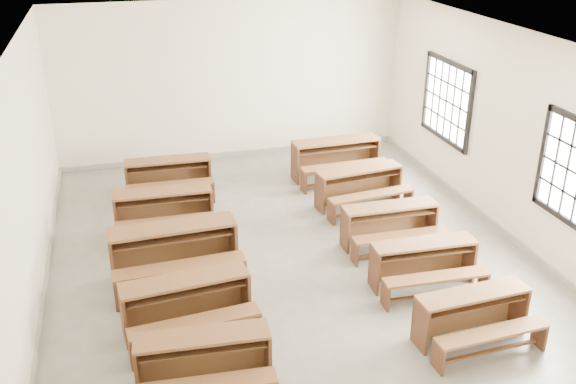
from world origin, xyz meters
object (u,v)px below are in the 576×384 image
object	(u,v)px
desk_set_0	(204,358)
desk_set_8	(360,185)
desk_set_4	(168,175)
desk_set_5	(473,313)
desk_set_6	(424,261)
desk_set_1	(187,301)
desk_set_9	(337,156)
desk_set_7	(390,222)
desk_set_3	(164,208)
desk_set_2	(174,248)

from	to	relation	value
desk_set_0	desk_set_8	xyz separation A→B (m)	(3.30, 3.89, 0.02)
desk_set_4	desk_set_8	size ratio (longest dim) A/B	0.97
desk_set_5	desk_set_6	xyz separation A→B (m)	(-0.02, 1.25, 0.01)
desk_set_1	desk_set_8	distance (m)	4.36
desk_set_1	desk_set_4	xyz separation A→B (m)	(0.19, 4.13, -0.01)
desk_set_4	desk_set_6	distance (m)	5.01
desk_set_4	desk_set_5	world-z (taller)	desk_set_4
desk_set_0	desk_set_9	world-z (taller)	desk_set_9
desk_set_7	desk_set_4	bearing A→B (deg)	138.90
desk_set_9	desk_set_8	bearing A→B (deg)	-93.41
desk_set_1	desk_set_5	distance (m)	3.45
desk_set_0	desk_set_5	xyz separation A→B (m)	(3.23, -0.01, -0.01)
desk_set_5	desk_set_9	world-z (taller)	desk_set_9
desk_set_4	desk_set_5	xyz separation A→B (m)	(3.08, -5.22, -0.03)
desk_set_8	desk_set_0	bearing A→B (deg)	-136.93
desk_set_3	desk_set_7	bearing A→B (deg)	-21.04
desk_set_5	desk_set_7	distance (m)	2.44
desk_set_0	desk_set_4	world-z (taller)	desk_set_4
desk_set_3	desk_set_1	bearing A→B (deg)	-87.93
desk_set_6	desk_set_7	xyz separation A→B (m)	(0.02, 1.18, 0.01)
desk_set_6	desk_set_9	distance (m)	3.94
desk_set_1	desk_set_5	world-z (taller)	desk_set_1
desk_set_5	desk_set_6	distance (m)	1.25
desk_set_6	desk_set_8	distance (m)	2.64
desk_set_0	desk_set_3	bearing A→B (deg)	95.09
desk_set_3	desk_set_7	xyz separation A→B (m)	(3.29, -1.37, -0.02)
desk_set_7	desk_set_3	bearing A→B (deg)	158.32
desk_set_0	desk_set_6	distance (m)	3.44
desk_set_0	desk_set_8	bearing A→B (deg)	53.83
desk_set_4	desk_set_2	bearing A→B (deg)	-92.36
desk_set_1	desk_set_7	distance (m)	3.54
desk_set_0	desk_set_8	size ratio (longest dim) A/B	0.94
desk_set_4	desk_set_7	bearing A→B (deg)	-40.36
desk_set_4	desk_set_9	world-z (taller)	desk_set_9
desk_set_3	desk_set_5	bearing A→B (deg)	-47.57
desk_set_0	desk_set_1	bearing A→B (deg)	96.26
desk_set_1	desk_set_9	size ratio (longest dim) A/B	0.96
desk_set_6	desk_set_5	bearing A→B (deg)	-86.77
desk_set_0	desk_set_6	size ratio (longest dim) A/B	1.02
desk_set_0	desk_set_2	distance (m)	2.36
desk_set_5	desk_set_6	size ratio (longest dim) A/B	0.98
desk_set_7	desk_set_9	distance (m)	2.76
desk_set_6	desk_set_2	bearing A→B (deg)	163.46
desk_set_1	desk_set_8	world-z (taller)	desk_set_1
desk_set_7	desk_set_9	bearing A→B (deg)	88.95
desk_set_6	desk_set_4	bearing A→B (deg)	129.94
desk_set_0	desk_set_3	world-z (taller)	desk_set_3
desk_set_7	desk_set_9	xyz separation A→B (m)	(0.10, 2.76, 0.06)
desk_set_3	desk_set_0	bearing A→B (deg)	-87.46
desk_set_3	desk_set_5	distance (m)	5.04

